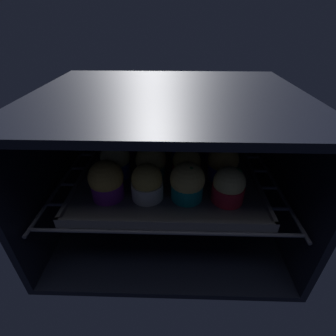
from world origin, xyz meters
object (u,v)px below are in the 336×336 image
object	(u,v)px
baking_tray	(168,177)
muffin_row2_col0	(122,146)
muffin_row2_col3	(218,147)
muffin_row1_col0	(116,160)
muffin_row0_col0	(106,181)
muffin_row2_col2	(184,146)
muffin_row1_col2	(186,164)
muffin_row0_col1	(147,183)
muffin_row1_col1	(151,162)
muffin_row1_col3	(223,163)
muffin_row2_col1	(153,146)
muffin_row0_col2	(187,182)
muffin_row0_col3	(229,186)

from	to	relation	value
baking_tray	muffin_row2_col0	xyz separation A→B (cm)	(-13.15, 9.05, 4.10)
muffin_row2_col3	muffin_row1_col0	bearing A→B (deg)	-162.61
muffin_row0_col0	muffin_row2_col2	size ratio (longest dim) A/B	1.04
muffin_row1_col0	muffin_row1_col2	xyz separation A→B (cm)	(17.39, -0.09, -0.66)
muffin_row0_col1	muffin_row1_col1	bearing A→B (deg)	89.36
muffin_row1_col0	muffin_row1_col1	bearing A→B (deg)	-1.80
muffin_row0_col0	muffin_row1_col0	xyz separation A→B (cm)	(0.13, 8.74, -0.03)
muffin_row2_col3	baking_tray	bearing A→B (deg)	-147.92
muffin_row1_col2	muffin_row1_col3	distance (cm)	8.77
baking_tray	muffin_row0_col0	xyz separation A→B (cm)	(-13.01, -8.55, 4.75)
muffin_row2_col0	muffin_row2_col3	world-z (taller)	muffin_row2_col3
muffin_row2_col1	muffin_row0_col2	bearing A→B (deg)	-63.27
muffin_row2_col2	muffin_row1_col0	bearing A→B (deg)	-153.80
muffin_row1_col0	muffin_row1_col1	size ratio (longest dim) A/B	1.03
muffin_row0_col0	muffin_row2_col3	bearing A→B (deg)	32.69
muffin_row2_col1	muffin_row2_col2	xyz separation A→B (cm)	(8.44, -0.50, 0.38)
muffin_row2_col1	muffin_row2_col2	world-z (taller)	muffin_row2_col2
muffin_row0_col2	muffin_row2_col1	size ratio (longest dim) A/B	1.10
muffin_row0_col3	muffin_row1_col1	distance (cm)	19.47
muffin_row1_col0	muffin_row1_col1	xyz separation A→B (cm)	(8.72, -0.27, -0.29)
muffin_row1_col0	muffin_row1_col3	bearing A→B (deg)	-0.84
baking_tray	muffin_row2_col3	world-z (taller)	muffin_row2_col3
muffin_row2_col2	muffin_row0_col3	bearing A→B (deg)	-62.45
muffin_row0_col1	muffin_row2_col2	xyz separation A→B (cm)	(8.29, 16.98, 0.18)
baking_tray	muffin_row2_col0	bearing A→B (deg)	145.47
muffin_row2_col1	muffin_row2_col2	size ratio (longest dim) A/B	0.92
muffin_row1_col2	muffin_row2_col2	world-z (taller)	muffin_row2_col2
muffin_row0_col2	muffin_row0_col1	bearing A→B (deg)	-179.76
baking_tray	muffin_row2_col3	size ratio (longest dim) A/B	5.18
muffin_row0_col1	muffin_row0_col3	size ratio (longest dim) A/B	1.02
muffin_row1_col1	muffin_row2_col2	world-z (taller)	same
muffin_row2_col1	muffin_row2_col2	bearing A→B (deg)	-3.38
baking_tray	muffin_row0_col0	distance (cm)	16.28
muffin_row0_col3	muffin_row1_col1	world-z (taller)	muffin_row1_col1
baking_tray	muffin_row1_col0	bearing A→B (deg)	179.14
baking_tray	muffin_row2_col2	bearing A→B (deg)	64.67
muffin_row0_col0	muffin_row1_col2	world-z (taller)	muffin_row0_col0
muffin_row0_col3	muffin_row1_col0	world-z (taller)	muffin_row1_col0
muffin_row0_col3	muffin_row2_col1	xyz separation A→B (cm)	(-17.56, 17.99, -0.20)
muffin_row1_col2	muffin_row0_col1	bearing A→B (deg)	-135.65
muffin_row0_col3	muffin_row2_col0	distance (cm)	31.89
muffin_row1_col3	muffin_row2_col0	size ratio (longest dim) A/B	1.18
muffin_row1_col1	muffin_row2_col3	distance (cm)	19.60
muffin_row0_col3	muffin_row1_col3	size ratio (longest dim) A/B	0.87
muffin_row0_col0	muffin_row2_col1	distance (cm)	19.57
muffin_row2_col2	muffin_row2_col3	xyz separation A→B (cm)	(9.46, -0.06, -0.09)
muffin_row2_col2	muffin_row2_col3	distance (cm)	9.46
muffin_row0_col0	muffin_row0_col3	xyz separation A→B (cm)	(26.16, -0.43, -0.46)
muffin_row0_col3	muffin_row2_col1	bearing A→B (deg)	134.31
muffin_row0_col1	muffin_row2_col3	distance (cm)	24.52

